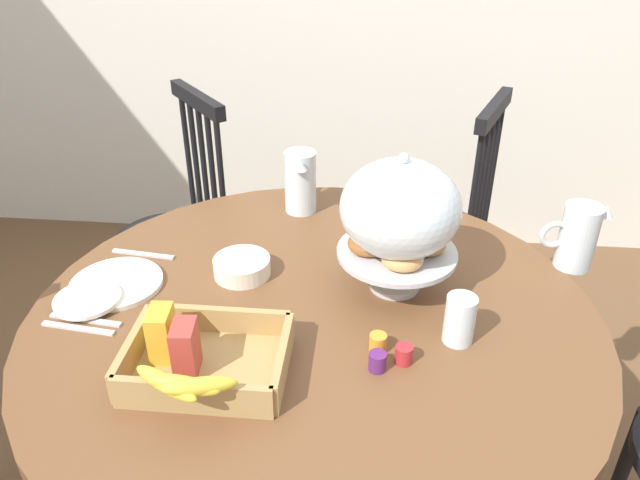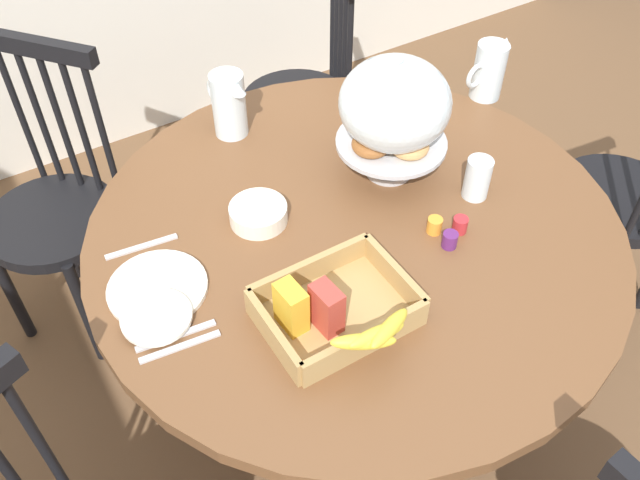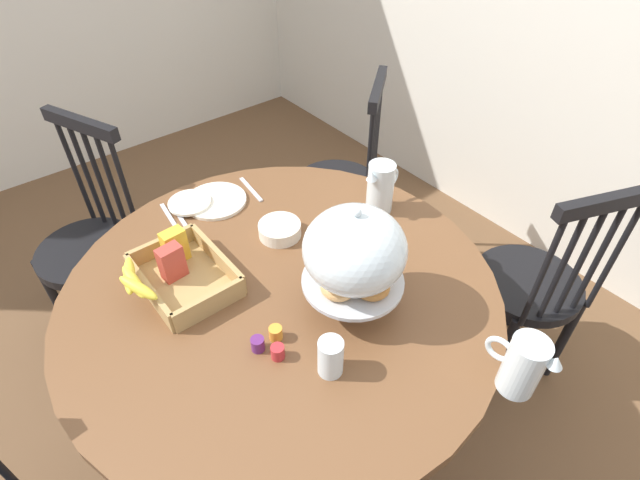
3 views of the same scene
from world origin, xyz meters
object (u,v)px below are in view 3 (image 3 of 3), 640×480
Objects in this scene: dining_table at (284,328)px; cereal_bowl at (280,230)px; china_plate_large at (216,201)px; orange_juice_pitcher at (522,367)px; windsor_chair_facing_door at (341,186)px; windsor_chair_by_cabinet at (531,288)px; windsor_chair_far_side at (92,248)px; drinking_glass at (331,357)px; cereal_basket at (176,272)px; milk_pitcher at (380,189)px; pastry_stand_with_dome at (355,254)px; china_plate_small at (189,203)px.

cereal_bowl is at bearing 145.00° from dining_table.
cereal_bowl reaches higher than china_plate_large.
windsor_chair_facing_door is at bearing 157.76° from orange_juice_pitcher.
cereal_bowl is at bearing -126.99° from windsor_chair_by_cabinet.
dining_table is 0.95m from windsor_chair_far_side.
china_plate_large is 0.81m from drinking_glass.
cereal_basket is at bearing -131.88° from dining_table.
cereal_bowl is (-0.10, -0.35, -0.06)m from milk_pitcher.
orange_juice_pitcher is 1.24× the size of cereal_bowl.
pastry_stand_with_dome reaches higher than cereal_bowl.
windsor_chair_facing_door is at bearing 151.98° from milk_pitcher.
dining_table is at bearing -112.73° from windsor_chair_by_cabinet.
china_plate_large is (0.10, -0.69, 0.29)m from windsor_chair_facing_door.
orange_juice_pitcher is at bearing 21.14° from windsor_chair_far_side.
windsor_chair_facing_door is 1.10m from pastry_stand_with_dome.
china_plate_large is at bearing 173.19° from dining_table.
china_plate_small is at bearing -85.30° from windsor_chair_facing_door.
dining_table is at bearing 2.83° from china_plate_small.
drinking_glass is at bearing -2.95° from china_plate_small.
china_plate_large is (-1.11, -0.20, -0.07)m from orange_juice_pitcher.
windsor_chair_facing_door is 1.26m from drinking_glass.
dining_table is at bearing -147.16° from pastry_stand_with_dome.
china_plate_small is (-0.52, -0.03, 0.21)m from dining_table.
dining_table is 5.88× the size of china_plate_large.
pastry_stand_with_dome reaches higher than china_plate_small.
pastry_stand_with_dome is at bearing -2.44° from cereal_bowl.
orange_juice_pitcher is 1.58× the size of drinking_glass.
windsor_chair_by_cabinet is 0.76m from orange_juice_pitcher.
cereal_bowl is (0.01, 0.36, -0.02)m from cereal_basket.
pastry_stand_with_dome is at bearing -53.58° from milk_pitcher.
orange_juice_pitcher is 0.55× the size of cereal_basket.
drinking_glass reaches higher than china_plate_small.
milk_pitcher is at bearing 126.42° from pastry_stand_with_dome.
windsor_chair_facing_door and windsor_chair_far_side have the same top height.
windsor_chair_facing_door reaches higher than dining_table.
orange_juice_pitcher is at bearing -67.11° from windsor_chair_by_cabinet.
cereal_basket is 1.44× the size of china_plate_large.
windsor_chair_facing_door reaches higher than china_plate_small.
orange_juice_pitcher is 0.83m from cereal_bowl.
windsor_chair_by_cabinet is at bearing 43.85° from china_plate_large.
windsor_chair_by_cabinet reaches higher than china_plate_large.
cereal_basket is at bearing -138.24° from pastry_stand_with_dome.
drinking_glass reaches higher than dining_table.
china_plate_small is at bearing 39.65° from windsor_chair_far_side.
china_plate_small is 0.83m from drinking_glass.
drinking_glass is at bearing 17.04° from cereal_basket.
china_plate_small is at bearing -153.94° from cereal_bowl.
windsor_chair_far_side is 1.66m from orange_juice_pitcher.
windsor_chair_facing_door is 0.83m from china_plate_small.
windsor_chair_by_cabinet is 1.00× the size of windsor_chair_far_side.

